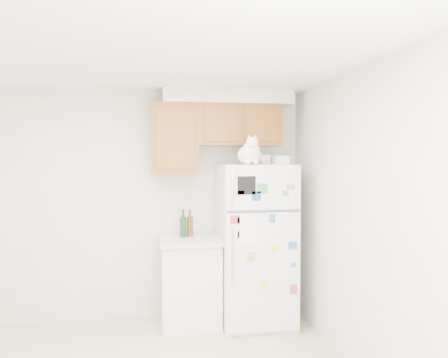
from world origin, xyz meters
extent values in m
cube|color=silver|center=(0.00, 2.00, 1.25)|extent=(3.80, 0.04, 2.50)
cube|color=silver|center=(0.00, -2.00, 1.25)|extent=(3.80, 0.04, 2.50)
cube|color=silver|center=(1.90, 0.00, 1.25)|extent=(0.04, 4.00, 2.50)
cube|color=white|center=(0.00, 0.00, 2.50)|extent=(3.80, 4.00, 0.04)
cube|color=brown|center=(1.20, 1.82, 2.12)|extent=(0.90, 0.33, 0.45)
cube|color=brown|center=(0.50, 1.82, 1.98)|extent=(0.50, 0.33, 0.75)
cube|color=silver|center=(1.07, 1.83, 2.42)|extent=(1.40, 0.37, 0.15)
cube|color=silver|center=(1.34, 1.62, 0.85)|extent=(0.76, 0.72, 1.70)
cube|color=silver|center=(1.34, 1.25, 1.48)|extent=(0.74, 0.03, 0.44)
cube|color=silver|center=(1.34, 1.25, 0.64)|extent=(0.74, 0.03, 1.19)
cube|color=#59595B|center=(1.34, 1.25, 1.25)|extent=(0.74, 0.03, 0.02)
cylinder|color=silver|center=(1.02, 1.22, 1.47)|extent=(0.02, 0.02, 0.32)
cylinder|color=silver|center=(1.02, 1.22, 0.80)|extent=(0.02, 0.02, 0.55)
cube|color=black|center=(1.16, 1.23, 1.50)|extent=(0.18, 0.00, 0.18)
cube|color=white|center=(1.18, 1.23, 1.05)|extent=(0.22, 0.00, 0.28)
cube|color=#3B8363|center=(1.55, 1.23, 1.42)|extent=(0.06, 0.00, 0.05)
cube|color=white|center=(1.06, 1.23, 1.02)|extent=(0.05, 0.00, 0.07)
cube|color=teal|center=(1.64, 1.23, 0.70)|extent=(0.05, 0.00, 0.05)
cube|color=#D7D24B|center=(1.34, 1.23, 0.51)|extent=(0.08, 0.00, 0.10)
cube|color=yellow|center=(1.44, 1.23, 0.87)|extent=(0.06, 0.00, 0.09)
cube|color=#3D8641|center=(1.32, 1.23, 1.47)|extent=(0.10, 0.00, 0.10)
cube|color=#BE87B6|center=(1.09, 1.23, 1.42)|extent=(0.11, 0.00, 0.05)
cube|color=#2961A7|center=(1.42, 1.23, 1.17)|extent=(0.06, 0.00, 0.08)
cube|color=#8FA653|center=(1.21, 1.23, 0.80)|extent=(0.08, 0.00, 0.09)
cube|color=#2E5DA2|center=(1.63, 1.23, 0.90)|extent=(0.09, 0.00, 0.08)
cube|color=#224B8A|center=(1.26, 1.23, 1.39)|extent=(0.09, 0.00, 0.09)
cube|color=#BC2F36|center=(1.05, 1.23, 1.17)|extent=(0.09, 0.00, 0.08)
cube|color=#C2304F|center=(1.64, 1.23, 0.46)|extent=(0.07, 0.00, 0.10)
cube|color=silver|center=(1.23, 1.23, 0.65)|extent=(0.08, 0.00, 0.09)
cube|color=#D16941|center=(1.60, 1.23, 1.48)|extent=(0.09, 0.00, 0.05)
cube|color=white|center=(0.65, 1.68, 0.44)|extent=(0.60, 0.60, 0.88)
cube|color=silver|center=(0.65, 1.66, 0.90)|extent=(0.64, 0.64, 0.04)
ellipsoid|color=white|center=(1.24, 1.47, 1.80)|extent=(0.24, 0.32, 0.20)
ellipsoid|color=white|center=(1.24, 1.37, 1.84)|extent=(0.17, 0.14, 0.19)
sphere|color=white|center=(1.24, 1.32, 1.92)|extent=(0.12, 0.12, 0.12)
cone|color=white|center=(1.21, 1.32, 1.98)|extent=(0.04, 0.04, 0.05)
cone|color=white|center=(1.27, 1.32, 1.98)|extent=(0.04, 0.04, 0.05)
cone|color=#D88C8C|center=(1.21, 1.32, 1.97)|extent=(0.02, 0.02, 0.03)
cone|color=#D88C8C|center=(1.27, 1.32, 1.97)|extent=(0.02, 0.02, 0.03)
sphere|color=white|center=(1.24, 1.27, 1.90)|extent=(0.05, 0.05, 0.05)
sphere|color=white|center=(1.20, 1.34, 1.73)|extent=(0.06, 0.06, 0.06)
sphere|color=white|center=(1.28, 1.34, 1.73)|extent=(0.06, 0.06, 0.06)
cylinder|color=white|center=(1.34, 1.58, 1.73)|extent=(0.15, 0.20, 0.07)
cube|color=white|center=(1.44, 1.72, 1.75)|extent=(0.22, 0.19, 0.10)
cube|color=white|center=(1.59, 1.52, 1.74)|extent=(0.16, 0.12, 0.09)
camera|label=1|loc=(0.20, -3.27, 1.76)|focal=38.00mm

